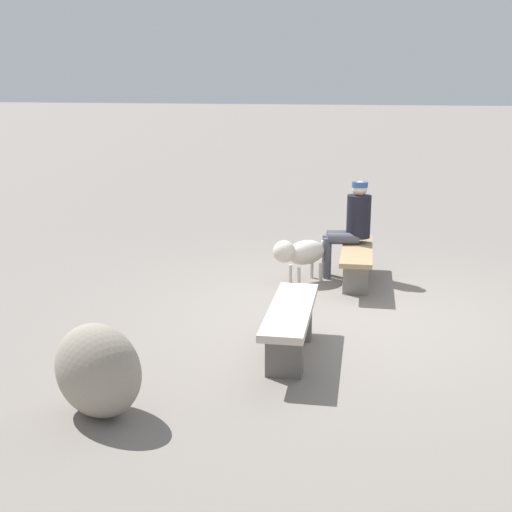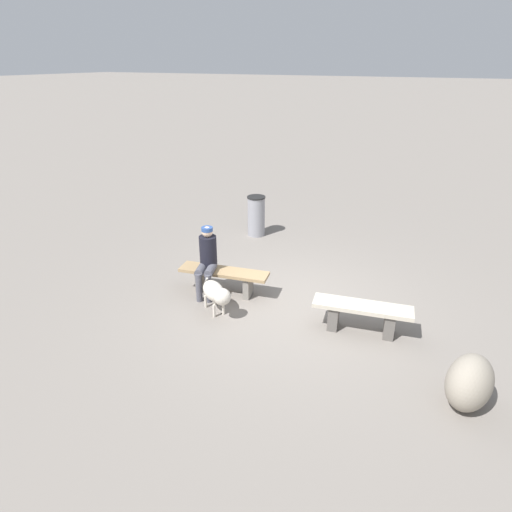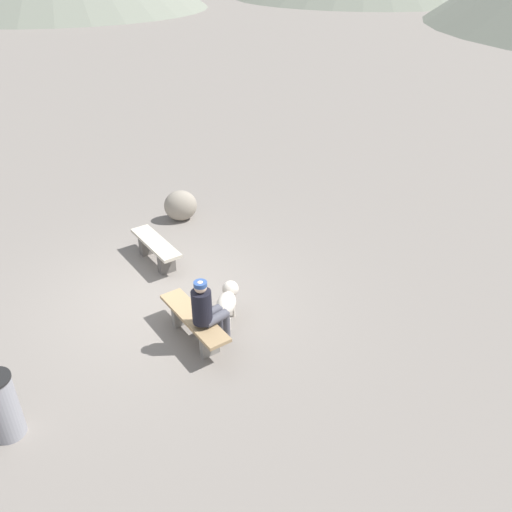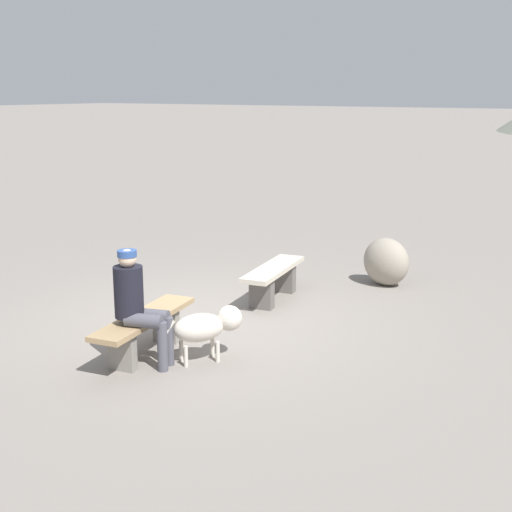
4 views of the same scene
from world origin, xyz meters
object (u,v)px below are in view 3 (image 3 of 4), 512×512
(bench_right, at_px, (194,322))
(dog, at_px, (228,300))
(boulder, at_px, (181,206))
(trash_bin, at_px, (2,406))
(bench_left, at_px, (156,248))
(seated_person, at_px, (207,309))

(bench_right, relative_size, dog, 2.24)
(bench_right, distance_m, dog, 0.73)
(dog, height_order, boulder, boulder)
(bench_right, bearing_deg, boulder, 154.61)
(bench_right, height_order, trash_bin, trash_bin)
(bench_left, relative_size, bench_right, 0.93)
(bench_right, xyz_separation_m, trash_bin, (0.75, -2.84, 0.15))
(seated_person, height_order, trash_bin, seated_person)
(seated_person, distance_m, boulder, 4.49)
(bench_right, distance_m, trash_bin, 2.94)
(dog, distance_m, boulder, 3.89)
(bench_left, relative_size, trash_bin, 1.61)
(trash_bin, xyz_separation_m, boulder, (-4.86, 3.99, -0.13))
(seated_person, relative_size, boulder, 1.70)
(bench_right, bearing_deg, seated_person, 18.77)
(bench_right, relative_size, trash_bin, 1.73)
(bench_left, xyz_separation_m, dog, (2.30, 0.56, 0.08))
(bench_left, bearing_deg, dog, 3.97)
(bench_left, bearing_deg, bench_right, -12.40)
(bench_left, relative_size, boulder, 2.10)
(bench_right, bearing_deg, trash_bin, -84.93)
(bench_left, xyz_separation_m, trash_bin, (3.30, -2.96, 0.16))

